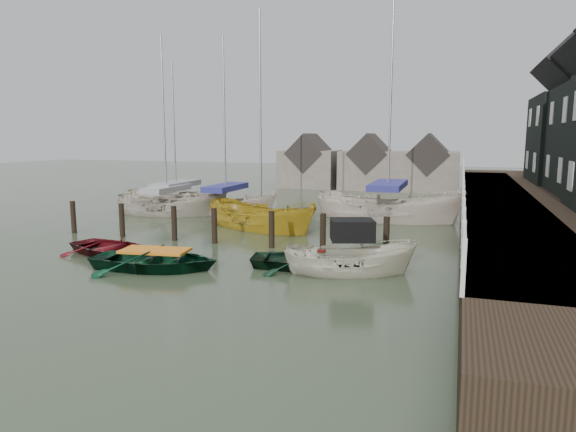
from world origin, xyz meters
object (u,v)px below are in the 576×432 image
(sailboat_c, at_px, (261,227))
(sailboat_e, at_px, (177,210))
(rowboat_green, at_px, (156,269))
(sailboat_b, at_px, (226,213))
(motorboat, at_px, (350,270))
(rowboat_red, at_px, (112,255))
(rowboat_dkgreen, at_px, (310,268))
(sailboat_a, at_px, (167,213))
(sailboat_d, at_px, (387,218))

(sailboat_c, bearing_deg, sailboat_e, 85.99)
(rowboat_green, bearing_deg, sailboat_e, 20.16)
(sailboat_b, height_order, sailboat_c, sailboat_c)
(motorboat, bearing_deg, sailboat_c, 21.48)
(rowboat_red, bearing_deg, sailboat_b, 17.49)
(rowboat_dkgreen, xyz_separation_m, motorboat, (1.38, -0.26, 0.10))
(rowboat_green, bearing_deg, rowboat_red, 57.50)
(rowboat_dkgreen, height_order, sailboat_c, sailboat_c)
(sailboat_a, bearing_deg, sailboat_e, 4.29)
(rowboat_dkgreen, bearing_deg, rowboat_green, 99.51)
(sailboat_a, distance_m, sailboat_e, 1.37)
(rowboat_green, xyz_separation_m, sailboat_e, (-6.09, 11.50, 0.06))
(rowboat_red, distance_m, rowboat_dkgreen, 7.19)
(sailboat_a, relative_size, sailboat_b, 1.00)
(motorboat, relative_size, sailboat_c, 0.40)
(rowboat_dkgreen, relative_size, motorboat, 0.86)
(rowboat_green, bearing_deg, sailboat_c, -11.10)
(rowboat_red, bearing_deg, sailboat_e, 34.27)
(motorboat, distance_m, sailboat_c, 8.52)
(motorboat, xyz_separation_m, sailboat_c, (-5.53, 6.49, -0.09))
(rowboat_dkgreen, bearing_deg, motorboat, -111.32)
(sailboat_a, bearing_deg, sailboat_c, -114.32)
(sailboat_b, bearing_deg, sailboat_e, 94.05)
(motorboat, height_order, sailboat_e, sailboat_e)
(rowboat_red, relative_size, rowboat_green, 0.89)
(sailboat_c, bearing_deg, motorboat, -115.14)
(rowboat_red, distance_m, sailboat_a, 9.57)
(rowboat_red, bearing_deg, rowboat_green, -99.39)
(sailboat_e, bearing_deg, sailboat_b, -91.62)
(sailboat_d, bearing_deg, rowboat_green, 162.42)
(rowboat_red, height_order, sailboat_d, sailboat_d)
(rowboat_red, distance_m, sailboat_c, 7.41)
(rowboat_green, xyz_separation_m, rowboat_dkgreen, (4.61, 1.71, 0.00))
(rowboat_red, relative_size, sailboat_b, 0.35)
(rowboat_red, bearing_deg, sailboat_d, -21.31)
(rowboat_red, relative_size, sailboat_c, 0.33)
(rowboat_green, bearing_deg, sailboat_a, 22.28)
(rowboat_red, relative_size, sailboat_a, 0.35)
(sailboat_a, distance_m, sailboat_d, 11.69)
(rowboat_green, bearing_deg, sailboat_b, 6.75)
(rowboat_green, height_order, sailboat_c, sailboat_c)
(motorboat, bearing_deg, sailboat_e, 31.33)
(rowboat_dkgreen, bearing_deg, sailboat_d, -16.43)
(rowboat_red, xyz_separation_m, sailboat_c, (3.02, 6.77, 0.01))
(rowboat_green, height_order, sailboat_a, sailboat_a)
(rowboat_green, xyz_separation_m, sailboat_d, (5.64, 12.19, 0.06))
(sailboat_d, bearing_deg, rowboat_dkgreen, -178.34)
(rowboat_green, xyz_separation_m, motorboat, (5.99, 1.45, 0.10))
(rowboat_green, distance_m, sailboat_e, 13.01)
(rowboat_green, height_order, sailboat_b, sailboat_b)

